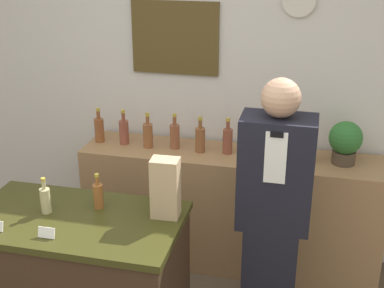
% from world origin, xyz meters
% --- Properties ---
extents(back_wall, '(5.20, 0.09, 2.70)m').
position_xyz_m(back_wall, '(-0.00, 2.00, 1.35)').
color(back_wall, silver).
rests_on(back_wall, ground_plane).
extents(back_shelf, '(2.17, 0.45, 0.91)m').
position_xyz_m(back_shelf, '(0.24, 1.71, 0.45)').
color(back_shelf, '#9E754C').
rests_on(back_shelf, ground_plane).
extents(shopkeeper, '(0.42, 0.26, 1.67)m').
position_xyz_m(shopkeeper, '(0.60, 1.03, 0.83)').
color(shopkeeper, black).
rests_on(shopkeeper, ground_plane).
extents(potted_plant, '(0.23, 0.23, 0.30)m').
position_xyz_m(potted_plant, '(1.01, 1.73, 1.07)').
color(potted_plant, '#4C3D2D').
rests_on(potted_plant, back_shelf).
extents(paper_bag, '(0.15, 0.11, 0.34)m').
position_xyz_m(paper_bag, '(0.04, 0.69, 1.12)').
color(paper_bag, tan).
rests_on(paper_bag, display_counter).
extents(price_card_right, '(0.09, 0.02, 0.06)m').
position_xyz_m(price_card_right, '(-0.48, 0.34, 0.98)').
color(price_card_right, white).
rests_on(price_card_right, display_counter).
extents(counter_bottle_1, '(0.06, 0.06, 0.21)m').
position_xyz_m(counter_bottle_1, '(-0.61, 0.57, 1.03)').
color(counter_bottle_1, tan).
rests_on(counter_bottle_1, display_counter).
extents(counter_bottle_2, '(0.06, 0.06, 0.21)m').
position_xyz_m(counter_bottle_2, '(-0.35, 0.69, 1.03)').
color(counter_bottle_2, brown).
rests_on(counter_bottle_2, display_counter).
extents(shelf_bottle_0, '(0.07, 0.07, 0.27)m').
position_xyz_m(shelf_bottle_0, '(-0.77, 1.72, 1.00)').
color(shelf_bottle_0, brown).
rests_on(shelf_bottle_0, back_shelf).
extents(shelf_bottle_1, '(0.07, 0.07, 0.27)m').
position_xyz_m(shelf_bottle_1, '(-0.57, 1.72, 1.00)').
color(shelf_bottle_1, brown).
rests_on(shelf_bottle_1, back_shelf).
extents(shelf_bottle_2, '(0.07, 0.07, 0.27)m').
position_xyz_m(shelf_bottle_2, '(-0.38, 1.70, 1.00)').
color(shelf_bottle_2, brown).
rests_on(shelf_bottle_2, back_shelf).
extents(shelf_bottle_3, '(0.07, 0.07, 0.27)m').
position_xyz_m(shelf_bottle_3, '(-0.19, 1.73, 1.00)').
color(shelf_bottle_3, brown).
rests_on(shelf_bottle_3, back_shelf).
extents(shelf_bottle_4, '(0.07, 0.07, 0.27)m').
position_xyz_m(shelf_bottle_4, '(0.01, 1.70, 1.00)').
color(shelf_bottle_4, brown).
rests_on(shelf_bottle_4, back_shelf).
extents(shelf_bottle_5, '(0.07, 0.07, 0.27)m').
position_xyz_m(shelf_bottle_5, '(0.20, 1.72, 1.00)').
color(shelf_bottle_5, brown).
rests_on(shelf_bottle_5, back_shelf).
extents(shelf_bottle_6, '(0.07, 0.07, 0.27)m').
position_xyz_m(shelf_bottle_6, '(0.40, 1.73, 1.00)').
color(shelf_bottle_6, brown).
rests_on(shelf_bottle_6, back_shelf).
extents(shelf_bottle_7, '(0.07, 0.07, 0.27)m').
position_xyz_m(shelf_bottle_7, '(0.59, 1.72, 1.00)').
color(shelf_bottle_7, brown).
rests_on(shelf_bottle_7, back_shelf).
extents(shelf_bottle_8, '(0.07, 0.07, 0.27)m').
position_xyz_m(shelf_bottle_8, '(0.79, 1.71, 1.00)').
color(shelf_bottle_8, brown).
rests_on(shelf_bottle_8, back_shelf).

